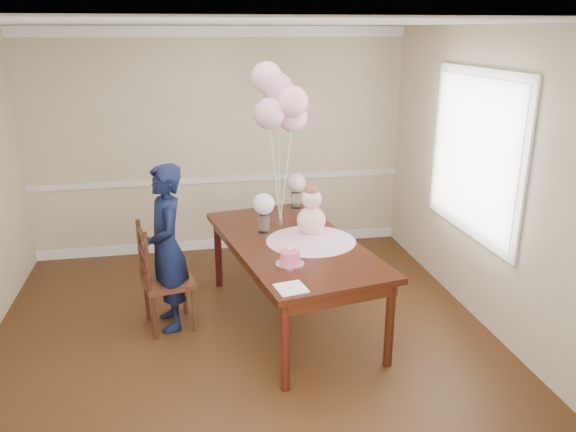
{
  "coord_description": "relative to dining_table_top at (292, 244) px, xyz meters",
  "views": [
    {
      "loc": [
        -0.46,
        -4.22,
        2.66
      ],
      "look_at": [
        0.45,
        0.51,
        1.05
      ],
      "focal_mm": 35.0,
      "sensor_mm": 36.0,
      "label": 1
    }
  ],
  "objects": [
    {
      "name": "baby_head",
      "position": [
        0.17,
        -0.02,
        0.43
      ],
      "size": [
        0.18,
        0.18,
        0.18
      ],
      "primitive_type": "sphere",
      "color": "beige",
      "rests_on": "baby_torso"
    },
    {
      "name": "baseboard_trim",
      "position": [
        -0.49,
        2.0,
        -0.73
      ],
      "size": [
        4.5,
        0.02,
        0.12
      ],
      "primitive_type": "cube",
      "color": "white",
      "rests_on": "floor"
    },
    {
      "name": "balloon_ribbon_b",
      "position": [
        0.06,
        0.59,
        0.55
      ],
      "size": [
        0.12,
        0.04,
        1.01
      ],
      "primitive_type": "cylinder",
      "rotation": [
        0.05,
        0.1,
        0.18
      ],
      "color": "silver",
      "rests_on": "balloon_weight"
    },
    {
      "name": "table_leg_bl",
      "position": [
        -0.63,
        0.9,
        -0.41
      ],
      "size": [
        0.09,
        0.09,
        0.76
      ],
      "primitive_type": "cylinder",
      "rotation": [
        0.0,
        0.0,
        0.18
      ],
      "color": "black",
      "rests_on": "floor"
    },
    {
      "name": "chair_leg_br",
      "position": [
        -1.0,
        0.33,
        -0.57
      ],
      "size": [
        0.05,
        0.05,
        0.43
      ],
      "primitive_type": "cylinder",
      "rotation": [
        0.0,
        0.0,
        0.22
      ],
      "color": "#3B1C10",
      "rests_on": "floor"
    },
    {
      "name": "cake_flower_b",
      "position": [
        -0.1,
        -0.49,
        0.16
      ],
      "size": [
        0.03,
        0.03,
        0.03
      ],
      "primitive_type": "sphere",
      "color": "white",
      "rests_on": "birthday_cake"
    },
    {
      "name": "baby_torso",
      "position": [
        0.17,
        -0.02,
        0.22
      ],
      "size": [
        0.26,
        0.26,
        0.26
      ],
      "primitive_type": "sphere",
      "color": "#FFA1BE",
      "rests_on": "baby_skirt"
    },
    {
      "name": "balloon_ribbon_d",
      "position": [
        -0.06,
        0.66,
        0.66
      ],
      "size": [
        0.11,
        0.1,
        1.23
      ],
      "primitive_type": "cylinder",
      "rotation": [
        -0.09,
        -0.07,
        0.18
      ],
      "color": "white",
      "rests_on": "balloon_weight"
    },
    {
      "name": "chair_slat_top",
      "position": [
        -1.34,
        0.07,
        0.16
      ],
      "size": [
        0.12,
        0.4,
        0.05
      ],
      "primitive_type": "cube",
      "rotation": [
        0.0,
        0.0,
        0.22
      ],
      "color": "#331D0E",
      "rests_on": "dining_chair_seat"
    },
    {
      "name": "baby_skirt",
      "position": [
        0.17,
        -0.02,
        0.08
      ],
      "size": [
        0.96,
        0.96,
        0.11
      ],
      "primitive_type": "cone",
      "rotation": [
        0.0,
        0.0,
        0.18
      ],
      "color": "#E2A6C2",
      "rests_on": "dining_table_top"
    },
    {
      "name": "window_frame",
      "position": [
        1.74,
        0.01,
        0.76
      ],
      "size": [
        0.02,
        1.66,
        1.56
      ],
      "primitive_type": "cube",
      "color": "white",
      "rests_on": "wall_right"
    },
    {
      "name": "rose_vase_near",
      "position": [
        -0.22,
        0.29,
        0.11
      ],
      "size": [
        0.13,
        0.13,
        0.17
      ],
      "primitive_type": "cylinder",
      "rotation": [
        0.0,
        0.0,
        0.18
      ],
      "color": "silver",
      "rests_on": "dining_table_top"
    },
    {
      "name": "chair_leg_fl",
      "position": [
        -1.28,
        -0.1,
        -0.57
      ],
      "size": [
        0.05,
        0.05,
        0.43
      ],
      "primitive_type": "cylinder",
      "rotation": [
        0.0,
        0.0,
        0.22
      ],
      "color": "#37170F",
      "rests_on": "floor"
    },
    {
      "name": "balloon_c",
      "position": [
        -0.0,
        0.72,
        1.33
      ],
      "size": [
        0.3,
        0.3,
        0.3
      ],
      "primitive_type": "sphere",
      "color": "#D999B1",
      "rests_on": "balloon_ribbon_c"
    },
    {
      "name": "balloon_b",
      "position": [
        0.11,
        0.57,
        1.22
      ],
      "size": [
        0.3,
        0.3,
        0.3
      ],
      "primitive_type": "sphere",
      "color": "#F8AFC3",
      "rests_on": "balloon_ribbon_b"
    },
    {
      "name": "dining_table_top",
      "position": [
        0.0,
        0.0,
        0.0
      ],
      "size": [
        1.46,
        2.33,
        0.05
      ],
      "primitive_type": "cube",
      "rotation": [
        0.0,
        0.0,
        0.18
      ],
      "color": "black",
      "rests_on": "table_leg_fl"
    },
    {
      "name": "baby_hair",
      "position": [
        0.17,
        -0.02,
        0.49
      ],
      "size": [
        0.13,
        0.13,
        0.13
      ],
      "primitive_type": "sphere",
      "color": "brown",
      "rests_on": "baby_head"
    },
    {
      "name": "rose_vase_far",
      "position": [
        0.24,
        0.98,
        0.11
      ],
      "size": [
        0.13,
        0.13,
        0.17
      ],
      "primitive_type": "cylinder",
      "rotation": [
        0.0,
        0.0,
        0.18
      ],
      "color": "white",
      "rests_on": "dining_table_top"
    },
    {
      "name": "napkin",
      "position": [
        -0.21,
        -0.97,
        0.03
      ],
      "size": [
        0.25,
        0.25,
        0.01
      ],
      "primitive_type": "cube",
      "rotation": [
        0.0,
        0.0,
        0.18
      ],
      "color": "white",
      "rests_on": "dining_table_top"
    },
    {
      "name": "table_leg_fl",
      "position": [
        -0.27,
        -1.06,
        -0.41
      ],
      "size": [
        0.09,
        0.09,
        0.76
      ],
      "primitive_type": "cylinder",
      "rotation": [
        0.0,
        0.0,
        0.18
      ],
      "color": "black",
      "rests_on": "floor"
    },
    {
      "name": "floor",
      "position": [
        -0.49,
        -0.49,
        -0.79
      ],
      "size": [
        4.5,
        5.0,
        0.0
      ],
      "primitive_type": "cube",
      "color": "#311A0C",
      "rests_on": "ground"
    },
    {
      "name": "balloon_ribbon_a",
      "position": [
        -0.06,
        0.6,
        0.49
      ],
      "size": [
        0.1,
        0.02,
        0.91
      ],
      "primitive_type": "cylinder",
      "rotation": [
        0.0,
        -0.1,
        0.18
      ],
      "color": "silver",
      "rests_on": "balloon_weight"
    },
    {
      "name": "roses_near",
      "position": [
        -0.22,
        0.29,
        0.31
      ],
      "size": [
        0.21,
        0.21,
        0.21
      ],
      "primitive_type": "sphere",
      "color": "silver",
      "rests_on": "rose_vase_near"
    },
    {
      "name": "cake_platter",
      "position": [
        -0.12,
        -0.52,
        0.03
      ],
      "size": [
        0.28,
        0.28,
        0.01
      ],
      "primitive_type": "cylinder",
      "rotation": [
        0.0,
        0.0,
        0.18
      ],
      "color": "silver",
      "rests_on": "dining_table_top"
    },
    {
      "name": "cake_flower_a",
      "position": [
        -0.12,
        -0.52,
        0.16
      ],
      "size": [
        0.03,
        0.03,
        0.03
      ],
      "primitive_type": "sphere",
      "color": "white",
      "rests_on": "birthday_cake"
    },
    {
      "name": "chair_slat_low",
      "position": [
        -1.34,
        0.07,
        -0.16
      ],
      "size": [
        0.12,
        0.4,
        0.05
      ],
      "primitive_type": "cube",
      "rotation": [
        0.0,
        0.0,
        0.22
      ],
      "color": "#3B1310",
      "rests_on": "dining_chair_seat"
    },
    {
      "name": "chair_rail_trim",
      "position": [
        -0.49,
        2.0,
        0.11
      ],
      "size": [
        4.5,
        0.02,
        0.07
      ],
      "primitive_type": "cube",
      "color": "silver",
      "rests_on": "wall_back"
    },
    {
      "name": "birthday_cake",
      "position": [
        -0.12,
        -0.52,
        0.09
      ],
      "size": [
        0.19,
        0.19,
        0.11
      ],
      "primitive_type": "cylinder",
      "rotation": [
        0.0,
        0.0,
        0.18
      ],
      "color": "#E04668",
      "rests_on": "cake_platter"
    },
    {
      "name": "balloon_weight",
      "position": [
        -0.0,
        0.61,
        0.04
      ],
      "size": [
        0.05,
        0.05,
        0.02
      ],
      "primitive_type": "cylinder",
      "rotation": [
        0.0,
        0.0,
        0.18
      ],
      "color": "silver",
      "rests_on": "dining_table_top"
    },
    {
      "name": "crown_molding",
      "position": [
        -0.49,
        2.0,
        1.84
      ],
      "size": [
        4.5,
        0.02,
        0.12
      ],
      "primitive_type": "cube",
      "color": "white",
      "rests_on": "wall_back"
    },
    {
      "name": "chair_leg_bl",
      "position": [
        -1.36,
        0.25,
        -0.57
      ],
      "size": [
        0.05,
        0.05,
        0.43
      ],
      "primitive_type": "cylinder",
      "rotation": [
        0.0,
        0.0,
        0.22
      ],
      "color": "#36160E",
      "rests_on": "floor"
    },
    {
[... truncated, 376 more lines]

